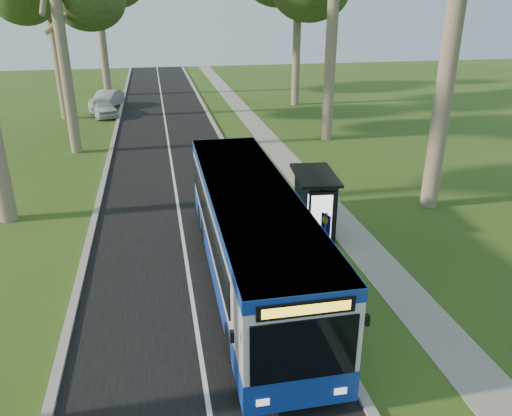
{
  "coord_description": "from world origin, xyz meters",
  "views": [
    {
      "loc": [
        -4.17,
        -12.74,
        8.44
      ],
      "look_at": [
        -0.9,
        3.41,
        1.6
      ],
      "focal_mm": 35.0,
      "sensor_mm": 36.0,
      "label": 1
    }
  ],
  "objects_px": {
    "bus_stop_sign": "(324,246)",
    "bus_shelter": "(321,195)",
    "car_silver": "(107,99)",
    "bus": "(250,235)",
    "car_white": "(102,107)",
    "litter_bin": "(279,208)"
  },
  "relations": [
    {
      "from": "bus_shelter",
      "to": "litter_bin",
      "type": "distance_m",
      "value": 2.44
    },
    {
      "from": "bus",
      "to": "bus_stop_sign",
      "type": "distance_m",
      "value": 2.38
    },
    {
      "from": "litter_bin",
      "to": "car_white",
      "type": "height_order",
      "value": "car_white"
    },
    {
      "from": "bus",
      "to": "car_white",
      "type": "bearing_deg",
      "value": 104.17
    },
    {
      "from": "bus",
      "to": "car_white",
      "type": "distance_m",
      "value": 28.03
    },
    {
      "from": "car_white",
      "to": "car_silver",
      "type": "relative_size",
      "value": 0.96
    },
    {
      "from": "bus_stop_sign",
      "to": "bus_shelter",
      "type": "bearing_deg",
      "value": 53.03
    },
    {
      "from": "bus_stop_sign",
      "to": "litter_bin",
      "type": "bearing_deg",
      "value": 69.11
    },
    {
      "from": "bus",
      "to": "bus_shelter",
      "type": "xyz_separation_m",
      "value": [
        3.28,
        2.88,
        0.02
      ]
    },
    {
      "from": "bus",
      "to": "bus_shelter",
      "type": "bearing_deg",
      "value": 41.65
    },
    {
      "from": "bus",
      "to": "car_silver",
      "type": "distance_m",
      "value": 31.22
    },
    {
      "from": "car_white",
      "to": "car_silver",
      "type": "height_order",
      "value": "car_silver"
    },
    {
      "from": "bus_stop_sign",
      "to": "car_silver",
      "type": "relative_size",
      "value": 0.63
    },
    {
      "from": "bus",
      "to": "litter_bin",
      "type": "height_order",
      "value": "bus"
    },
    {
      "from": "bus_shelter",
      "to": "litter_bin",
      "type": "relative_size",
      "value": 2.9
    },
    {
      "from": "bus_shelter",
      "to": "bus",
      "type": "bearing_deg",
      "value": -132.7
    },
    {
      "from": "litter_bin",
      "to": "car_white",
      "type": "relative_size",
      "value": 0.24
    },
    {
      "from": "car_white",
      "to": "litter_bin",
      "type": "bearing_deg",
      "value": -85.52
    },
    {
      "from": "bus_shelter",
      "to": "car_white",
      "type": "bearing_deg",
      "value": 118.29
    },
    {
      "from": "bus_stop_sign",
      "to": "car_silver",
      "type": "distance_m",
      "value": 32.93
    },
    {
      "from": "litter_bin",
      "to": "car_silver",
      "type": "xyz_separation_m",
      "value": [
        -8.68,
        25.84,
        0.21
      ]
    },
    {
      "from": "litter_bin",
      "to": "car_white",
      "type": "bearing_deg",
      "value": 111.35
    }
  ]
}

